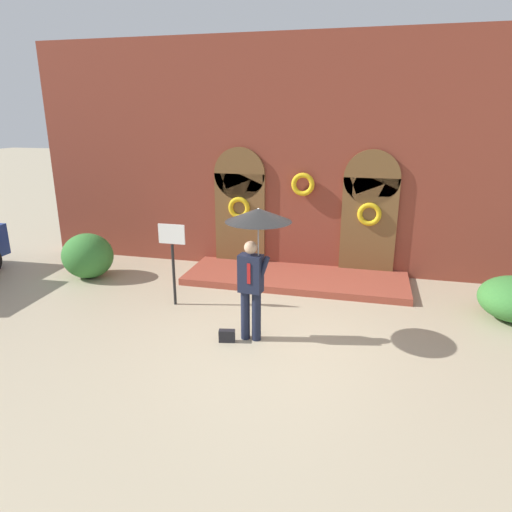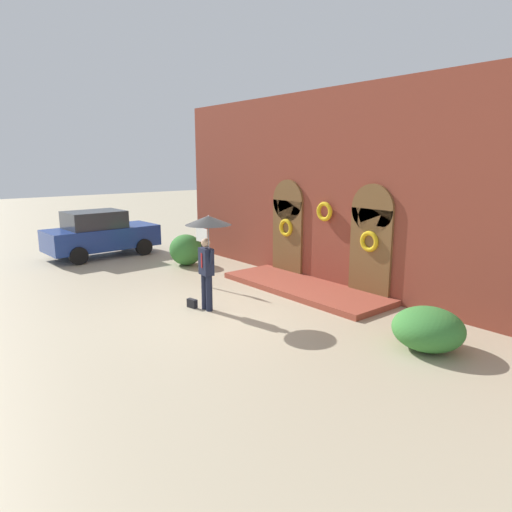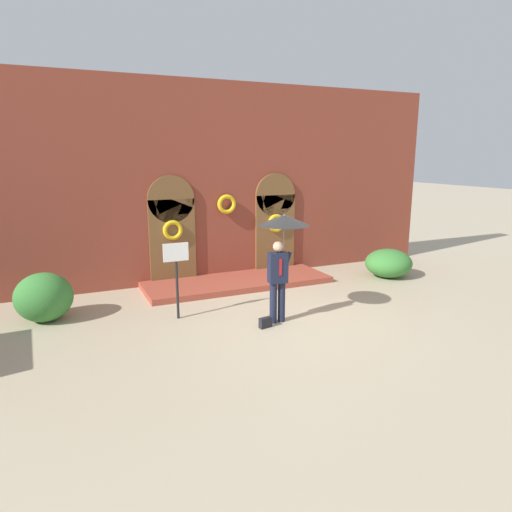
{
  "view_description": "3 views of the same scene",
  "coord_description": "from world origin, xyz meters",
  "px_view_note": "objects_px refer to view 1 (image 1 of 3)",
  "views": [
    {
      "loc": [
        1.53,
        -7.06,
        3.82
      ],
      "look_at": [
        -0.52,
        1.24,
        1.15
      ],
      "focal_mm": 32.0,
      "sensor_mm": 36.0,
      "label": 1
    },
    {
      "loc": [
        8.82,
        -5.91,
        3.65
      ],
      "look_at": [
        -0.07,
        1.37,
        1.22
      ],
      "focal_mm": 32.0,
      "sensor_mm": 36.0,
      "label": 2
    },
    {
      "loc": [
        -4.62,
        -8.44,
        3.6
      ],
      "look_at": [
        -0.22,
        1.31,
        1.21
      ],
      "focal_mm": 32.0,
      "sensor_mm": 36.0,
      "label": 3
    }
  ],
  "objects_px": {
    "person_with_umbrella": "(256,235)",
    "handbag": "(227,336)",
    "sign_post": "(173,251)",
    "shrub_left": "(88,256)"
  },
  "relations": [
    {
      "from": "handbag",
      "to": "sign_post",
      "type": "height_order",
      "value": "sign_post"
    },
    {
      "from": "person_with_umbrella",
      "to": "sign_post",
      "type": "bearing_deg",
      "value": 151.15
    },
    {
      "from": "person_with_umbrella",
      "to": "shrub_left",
      "type": "height_order",
      "value": "person_with_umbrella"
    },
    {
      "from": "person_with_umbrella",
      "to": "sign_post",
      "type": "xyz_separation_m",
      "value": [
        -2.02,
        1.11,
        -0.75
      ]
    },
    {
      "from": "person_with_umbrella",
      "to": "handbag",
      "type": "bearing_deg",
      "value": -157.39
    },
    {
      "from": "sign_post",
      "to": "shrub_left",
      "type": "height_order",
      "value": "sign_post"
    },
    {
      "from": "sign_post",
      "to": "shrub_left",
      "type": "distance_m",
      "value": 2.98
    },
    {
      "from": "person_with_umbrella",
      "to": "handbag",
      "type": "xyz_separation_m",
      "value": [
        -0.48,
        -0.2,
        -1.8
      ]
    },
    {
      "from": "shrub_left",
      "to": "handbag",
      "type": "bearing_deg",
      "value": -29.13
    },
    {
      "from": "person_with_umbrella",
      "to": "sign_post",
      "type": "height_order",
      "value": "person_with_umbrella"
    }
  ]
}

